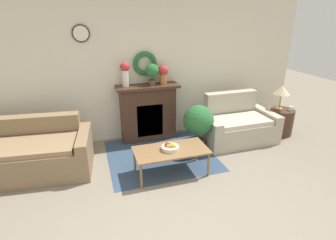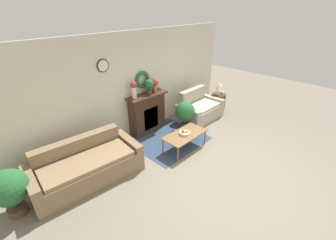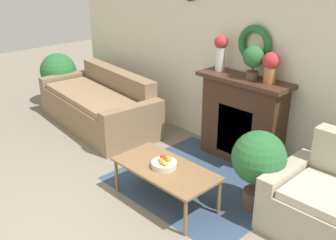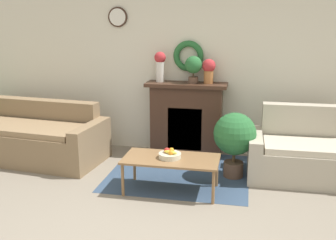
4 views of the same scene
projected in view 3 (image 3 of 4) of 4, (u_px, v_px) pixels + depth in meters
The scene contains 11 objects.
floor_rug at pixel (202, 181), 4.57m from camera, with size 1.83×1.67×0.01m.
wall_back at pixel (250, 52), 4.77m from camera, with size 6.80×0.15×2.70m.
fireplace at pixel (242, 119), 4.87m from camera, with size 1.18×0.41×1.10m.
couch_left at pixel (99, 106), 6.02m from camera, with size 2.23×1.17×0.82m.
coffee_table at pixel (165, 171), 4.04m from camera, with size 1.13×0.57×0.42m.
fruit_bowl at pixel (164, 164), 4.02m from camera, with size 0.27×0.27×0.12m.
vase_on_mantel_left at pixel (221, 50), 4.83m from camera, with size 0.17×0.17×0.44m.
vase_on_mantel_right at pixel (271, 65), 4.37m from camera, with size 0.19×0.19×0.35m.
potted_plant_on_mantel at pixel (253, 59), 4.49m from camera, with size 0.25×0.25×0.39m.
potted_plant_floor_by_couch at pixel (58, 73), 6.82m from camera, with size 0.62×0.62×0.90m.
potted_plant_floor_by_loveseat at pixel (259, 161), 3.90m from camera, with size 0.55×0.55×0.85m.
Camera 3 is at (2.70, -1.22, 2.42)m, focal length 42.00 mm.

